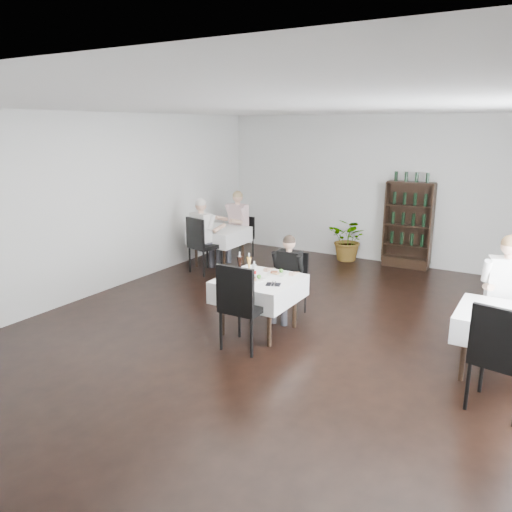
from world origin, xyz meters
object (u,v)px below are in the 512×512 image
at_px(wine_shelf, 408,226).
at_px(main_table, 259,289).
at_px(diner_main, 287,271).
at_px(potted_tree, 349,240).

relative_size(wine_shelf, main_table, 1.70).
bearing_deg(wine_shelf, diner_main, -101.92).
height_order(wine_shelf, main_table, wine_shelf).
height_order(main_table, diner_main, diner_main).
bearing_deg(potted_tree, diner_main, -83.94).
bearing_deg(wine_shelf, potted_tree, -174.40).
height_order(main_table, potted_tree, potted_tree).
relative_size(wine_shelf, diner_main, 1.39).
xyz_separation_m(potted_tree, diner_main, (0.38, -3.60, 0.28)).
distance_m(wine_shelf, potted_tree, 1.24).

